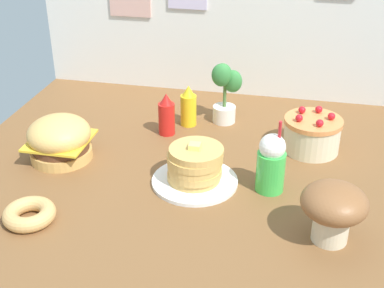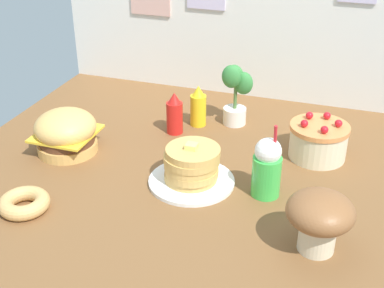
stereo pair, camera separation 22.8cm
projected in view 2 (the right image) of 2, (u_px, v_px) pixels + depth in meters
name	position (u px, v px, depth m)	size (l,w,h in m)	color
ground_plane	(179.00, 184.00, 2.25)	(2.09, 2.05, 0.02)	brown
burger	(66.00, 132.00, 2.44)	(0.29, 0.29, 0.21)	#DBA859
pancake_stack	(192.00, 168.00, 2.20)	(0.37, 0.37, 0.19)	white
layer_cake	(318.00, 141.00, 2.39)	(0.27, 0.27, 0.20)	beige
ketchup_bottle	(175.00, 114.00, 2.60)	(0.08, 0.08, 0.22)	red
mustard_bottle	(198.00, 107.00, 2.68)	(0.08, 0.08, 0.22)	yellow
cream_soda_cup	(267.00, 168.00, 2.10)	(0.12, 0.12, 0.32)	green
donut_pink_glaze	(24.00, 203.00, 2.05)	(0.20, 0.20, 0.06)	tan
potted_plant	(236.00, 92.00, 2.66)	(0.15, 0.13, 0.33)	white
mushroom_stool	(320.00, 217.00, 1.79)	(0.24, 0.24, 0.23)	beige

